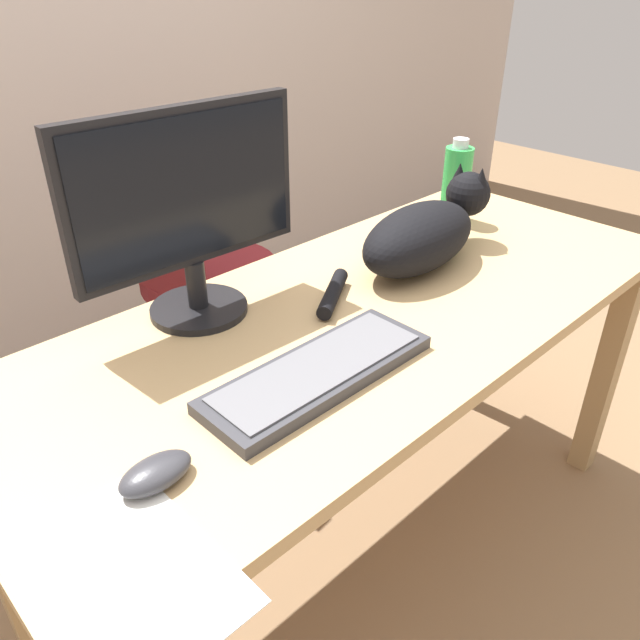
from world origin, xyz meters
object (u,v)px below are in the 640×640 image
at_px(monitor, 188,208).
at_px(cat, 424,233).
at_px(office_chair, 200,307).
at_px(computer_mouse, 156,473).
at_px(keyboard, 319,372).
at_px(water_bottle, 456,183).

relative_size(monitor, cat, 0.78).
relative_size(office_chair, computer_mouse, 8.56).
distance_m(cat, computer_mouse, 0.86).
bearing_deg(monitor, computer_mouse, -131.46).
height_order(office_chair, monitor, monitor).
bearing_deg(keyboard, monitor, 92.62).
height_order(office_chair, keyboard, office_chair).
xyz_separation_m(office_chair, cat, (0.18, -0.72, 0.43)).
relative_size(monitor, water_bottle, 2.15).
relative_size(monitor, computer_mouse, 4.37).
relative_size(keyboard, computer_mouse, 4.00).
bearing_deg(cat, monitor, 161.16).
xyz_separation_m(monitor, water_bottle, (0.81, -0.05, -0.12)).
bearing_deg(monitor, water_bottle, -3.80).
bearing_deg(monitor, cat, -18.84).
relative_size(office_chair, monitor, 1.96).
height_order(cat, water_bottle, water_bottle).
bearing_deg(keyboard, water_bottle, 19.81).
distance_m(monitor, computer_mouse, 0.53).
distance_m(keyboard, cat, 0.53).
bearing_deg(computer_mouse, monitor, 48.54).
xyz_separation_m(office_chair, monitor, (-0.34, -0.55, 0.57)).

